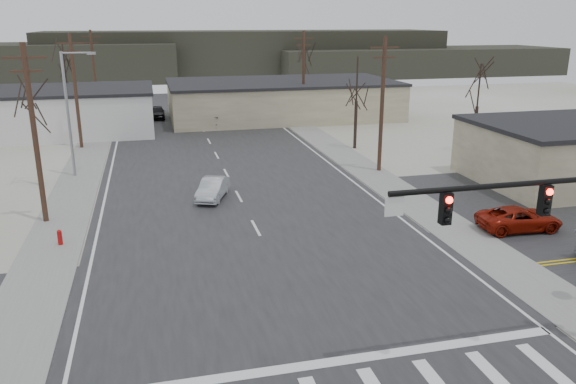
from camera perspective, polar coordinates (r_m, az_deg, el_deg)
name	(u,v)px	position (r m, az deg, el deg)	size (l,w,h in m)	color
ground	(291,294)	(24.14, 0.30, -10.31)	(140.00, 140.00, 0.00)	silver
main_road	(236,192)	(37.82, -5.26, -0.03)	(18.00, 110.00, 0.05)	#242426
cross_road	(291,293)	(24.13, 0.30, -10.26)	(90.00, 10.00, 0.04)	#242426
sidewalk_left	(78,183)	(42.59, -20.56, 0.90)	(3.00, 90.00, 0.06)	gray
sidewalk_right	(358,165)	(45.13, 7.17, 2.74)	(3.00, 90.00, 0.06)	gray
traffic_signal_mast	(570,224)	(20.65, 26.72, -2.95)	(8.95, 0.43, 7.20)	black
fire_hydrant	(60,237)	(31.08, -22.17, -4.28)	(0.24, 0.24, 0.87)	#A50C0C
building_left_far	(41,112)	(62.35, -23.84, 7.48)	(22.30, 12.30, 4.50)	silver
building_right_far	(282,99)	(67.15, -0.61, 9.42)	(26.30, 14.30, 4.30)	#BDB390
upole_left_b	(34,132)	(33.88, -24.37, 5.57)	(2.20, 0.30, 10.00)	#432B1F
upole_left_c	(75,90)	(53.47, -20.78, 9.68)	(2.20, 0.30, 10.00)	#432B1F
upole_left_d	(94,71)	(73.28, -19.10, 11.57)	(2.20, 0.30, 10.00)	#432B1F
upole_right_a	(382,103)	(42.65, 9.54, 8.93)	(2.20, 0.30, 10.00)	#432B1F
upole_right_b	(303,75)	(63.32, 1.58, 11.75)	(2.20, 0.30, 10.00)	#432B1F
streetlight_main	(70,108)	(43.55, -21.25, 8.00)	(2.40, 0.25, 9.00)	gray
tree_left_near	(32,111)	(41.92, -24.58, 7.50)	(3.30, 3.30, 7.35)	#2F221D
tree_right_mid	(357,82)	(50.30, 7.02, 11.06)	(3.74, 3.74, 8.33)	#2F221D
tree_left_far	(65,66)	(67.52, -21.74, 11.81)	(3.96, 3.96, 8.82)	#2F221D
tree_right_far	(305,64)	(75.74, 1.74, 12.89)	(3.52, 3.52, 7.84)	#2F221D
tree_lot	(479,88)	(51.02, 18.83, 9.98)	(3.52, 3.52, 7.84)	#2F221D
hill_center	(248,54)	(118.70, -4.13, 13.85)	(80.00, 18.00, 9.00)	#333026
hill_right	(417,61)	(124.07, 12.95, 12.80)	(60.00, 18.00, 5.50)	#333026
sedan_crossing	(213,188)	(36.47, -7.66, 0.36)	(1.39, 3.98, 1.31)	#9FA3A9
car_far_a	(214,120)	(61.59, -7.50, 7.30)	(2.09, 5.13, 1.49)	black
car_far_b	(157,112)	(68.02, -13.15, 7.90)	(1.69, 4.21, 1.44)	black
car_parked_red	(519,219)	(33.29, 22.45, -2.52)	(2.12, 4.61, 1.28)	maroon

